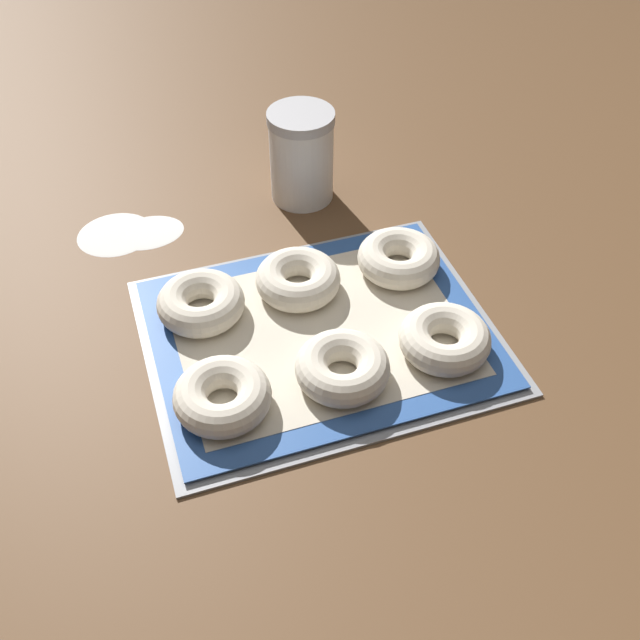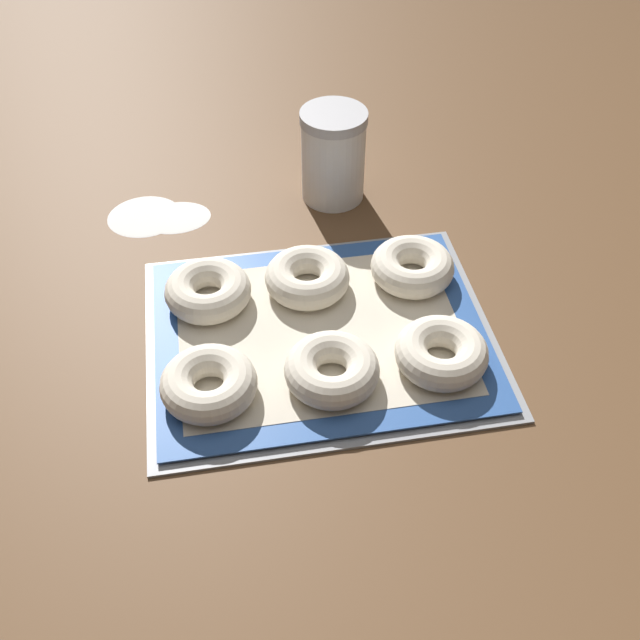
{
  "view_description": "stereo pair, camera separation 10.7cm",
  "coord_description": "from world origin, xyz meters",
  "px_view_note": "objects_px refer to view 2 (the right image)",
  "views": [
    {
      "loc": [
        -0.23,
        -0.67,
        0.73
      ],
      "look_at": [
        -0.01,
        -0.01,
        0.03
      ],
      "focal_mm": 42.0,
      "sensor_mm": 36.0,
      "label": 1
    },
    {
      "loc": [
        -0.13,
        -0.7,
        0.73
      ],
      "look_at": [
        -0.01,
        -0.01,
        0.03
      ],
      "focal_mm": 42.0,
      "sensor_mm": 36.0,
      "label": 2
    }
  ],
  "objects_px": {
    "bagel_back_left": "(208,290)",
    "flour_canister": "(333,155)",
    "bagel_back_center": "(307,277)",
    "bagel_front_left": "(209,384)",
    "baking_tray": "(320,335)",
    "bagel_front_center": "(332,369)",
    "bagel_front_right": "(441,353)",
    "bagel_back_right": "(412,267)"
  },
  "relations": [
    {
      "from": "baking_tray",
      "to": "bagel_front_center",
      "type": "relative_size",
      "value": 3.88
    },
    {
      "from": "bagel_back_left",
      "to": "flour_canister",
      "type": "distance_m",
      "value": 0.32
    },
    {
      "from": "bagel_back_left",
      "to": "bagel_back_center",
      "type": "relative_size",
      "value": 1.0
    },
    {
      "from": "baking_tray",
      "to": "bagel_front_center",
      "type": "distance_m",
      "value": 0.09
    },
    {
      "from": "bagel_back_left",
      "to": "bagel_back_center",
      "type": "xyz_separation_m",
      "value": [
        0.14,
        0.0,
        0.0
      ]
    },
    {
      "from": "bagel_front_center",
      "to": "flour_canister",
      "type": "xyz_separation_m",
      "value": [
        0.08,
        0.4,
        0.04
      ]
    },
    {
      "from": "baking_tray",
      "to": "bagel_back_left",
      "type": "height_order",
      "value": "bagel_back_left"
    },
    {
      "from": "baking_tray",
      "to": "bagel_front_left",
      "type": "bearing_deg",
      "value": -150.7
    },
    {
      "from": "bagel_front_left",
      "to": "bagel_back_center",
      "type": "xyz_separation_m",
      "value": [
        0.15,
        0.17,
        0.0
      ]
    },
    {
      "from": "bagel_front_center",
      "to": "flour_canister",
      "type": "relative_size",
      "value": 0.79
    },
    {
      "from": "bagel_front_right",
      "to": "bagel_back_right",
      "type": "xyz_separation_m",
      "value": [
        0.01,
        0.17,
        0.0
      ]
    },
    {
      "from": "bagel_front_center",
      "to": "bagel_front_right",
      "type": "distance_m",
      "value": 0.14
    },
    {
      "from": "bagel_front_left",
      "to": "flour_canister",
      "type": "distance_m",
      "value": 0.46
    },
    {
      "from": "bagel_back_left",
      "to": "baking_tray",
      "type": "bearing_deg",
      "value": -30.21
    },
    {
      "from": "bagel_front_center",
      "to": "flour_canister",
      "type": "distance_m",
      "value": 0.41
    },
    {
      "from": "baking_tray",
      "to": "bagel_front_center",
      "type": "xyz_separation_m",
      "value": [
        -0.0,
        -0.09,
        0.03
      ]
    },
    {
      "from": "bagel_back_left",
      "to": "bagel_front_center",
      "type": "bearing_deg",
      "value": -50.29
    },
    {
      "from": "flour_canister",
      "to": "bagel_back_left",
      "type": "bearing_deg",
      "value": -132.82
    },
    {
      "from": "bagel_front_right",
      "to": "bagel_back_right",
      "type": "height_order",
      "value": "same"
    },
    {
      "from": "baking_tray",
      "to": "bagel_back_right",
      "type": "xyz_separation_m",
      "value": [
        0.15,
        0.08,
        0.03
      ]
    },
    {
      "from": "bagel_front_left",
      "to": "bagel_front_right",
      "type": "relative_size",
      "value": 1.0
    },
    {
      "from": "bagel_back_right",
      "to": "bagel_back_center",
      "type": "bearing_deg",
      "value": 178.97
    },
    {
      "from": "bagel_front_right",
      "to": "bagel_back_center",
      "type": "distance_m",
      "value": 0.22
    },
    {
      "from": "bagel_front_right",
      "to": "flour_canister",
      "type": "xyz_separation_m",
      "value": [
        -0.07,
        0.4,
        0.04
      ]
    },
    {
      "from": "bagel_front_center",
      "to": "bagel_back_left",
      "type": "height_order",
      "value": "same"
    },
    {
      "from": "bagel_back_left",
      "to": "bagel_back_center",
      "type": "height_order",
      "value": "same"
    },
    {
      "from": "bagel_front_center",
      "to": "baking_tray",
      "type": "bearing_deg",
      "value": 89.86
    },
    {
      "from": "baking_tray",
      "to": "bagel_back_left",
      "type": "distance_m",
      "value": 0.17
    },
    {
      "from": "baking_tray",
      "to": "bagel_front_right",
      "type": "bearing_deg",
      "value": -30.68
    },
    {
      "from": "bagel_back_left",
      "to": "flour_canister",
      "type": "xyz_separation_m",
      "value": [
        0.22,
        0.23,
        0.04
      ]
    },
    {
      "from": "bagel_front_center",
      "to": "flour_canister",
      "type": "bearing_deg",
      "value": 79.4
    },
    {
      "from": "baking_tray",
      "to": "flour_canister",
      "type": "distance_m",
      "value": 0.33
    },
    {
      "from": "baking_tray",
      "to": "bagel_back_center",
      "type": "distance_m",
      "value": 0.09
    },
    {
      "from": "bagel_front_left",
      "to": "bagel_back_left",
      "type": "distance_m",
      "value": 0.17
    },
    {
      "from": "bagel_front_center",
      "to": "bagel_front_left",
      "type": "bearing_deg",
      "value": 178.93
    },
    {
      "from": "bagel_front_right",
      "to": "bagel_back_left",
      "type": "bearing_deg",
      "value": 149.55
    },
    {
      "from": "bagel_back_center",
      "to": "bagel_back_right",
      "type": "height_order",
      "value": "same"
    },
    {
      "from": "bagel_back_left",
      "to": "bagel_front_right",
      "type": "bearing_deg",
      "value": -30.45
    },
    {
      "from": "bagel_front_left",
      "to": "bagel_back_right",
      "type": "distance_m",
      "value": 0.34
    },
    {
      "from": "bagel_front_left",
      "to": "bagel_front_right",
      "type": "height_order",
      "value": "same"
    },
    {
      "from": "bagel_front_center",
      "to": "bagel_back_center",
      "type": "distance_m",
      "value": 0.17
    },
    {
      "from": "bagel_front_left",
      "to": "bagel_back_center",
      "type": "height_order",
      "value": "same"
    }
  ]
}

